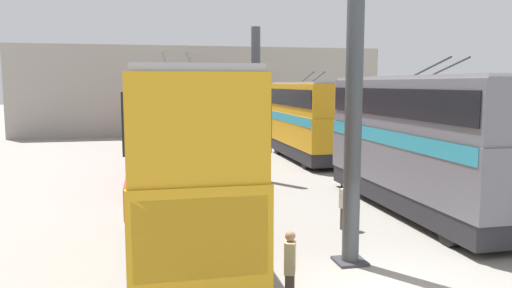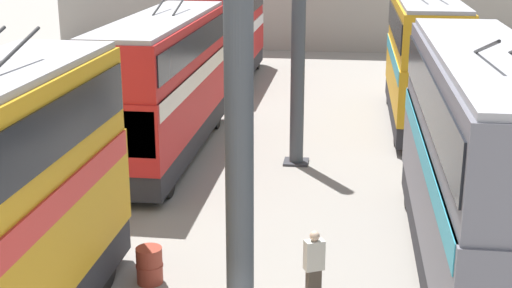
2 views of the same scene
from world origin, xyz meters
TOP-DOWN VIEW (x-y plane):
  - support_column_near at (2.30, 0.00)m, footprint 0.85×0.85m
  - support_column_far at (14.81, 0.00)m, footprint 0.85×0.85m
  - bus_left_near at (7.00, -4.66)m, footprint 11.18×2.54m
  - bus_left_far at (20.59, -4.66)m, footprint 9.53×2.54m
  - bus_right_mid at (15.04, 4.66)m, footprint 10.76×2.54m
  - bus_right_far at (28.16, 4.66)m, footprint 9.84×2.54m
  - person_aisle_midway at (5.38, -1.12)m, footprint 0.40×0.48m
  - oil_drum at (5.75, 2.65)m, footprint 0.63×0.63m

SIDE VIEW (x-z plane):
  - oil_drum at x=5.75m, z-range 0.00..0.86m
  - person_aisle_midway at x=5.38m, z-range 0.05..1.71m
  - bus_right_mid at x=15.04m, z-range 0.05..5.60m
  - bus_right_far at x=28.16m, z-range 0.03..5.70m
  - bus_left_far at x=20.59m, z-range 0.04..5.81m
  - bus_left_near at x=7.00m, z-range 0.05..5.99m
  - support_column_near at x=2.30m, z-range -0.12..7.78m
  - support_column_far at x=14.81m, z-range -0.12..7.78m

